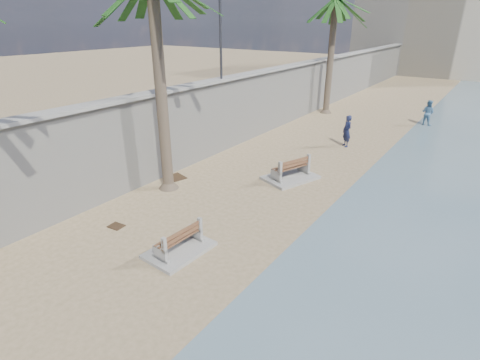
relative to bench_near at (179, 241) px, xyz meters
The scene contains 12 objects.
ground_plane 3.98m from the bench_near, 82.59° to the right, with size 140.00×140.00×0.00m, color #947C5B.
seawall 16.80m from the bench_near, 106.27° to the left, with size 0.45×70.00×3.50m, color gray.
wall_cap 17.04m from the bench_near, 106.27° to the left, with size 0.80×70.00×0.12m, color gray.
end_building 48.55m from the bench_near, 91.77° to the left, with size 18.00×12.00×14.00m, color #B7AA93.
bench_near is the anchor object (origin of this frame).
bench_far 6.68m from the bench_near, 89.22° to the left, with size 2.14×2.56×0.91m.
palm_back 20.59m from the bench_near, 100.66° to the left, with size 5.00×5.00×8.37m.
streetlight 11.22m from the bench_near, 119.62° to the left, with size 0.28×0.28×5.12m.
person_a 12.34m from the bench_near, 88.14° to the left, with size 0.69×0.47×1.91m, color #151A3A.
person_b 19.77m from the bench_near, 81.18° to the left, with size 0.85×0.66×1.76m, color #466E92.
debris_c 5.66m from the bench_near, 134.90° to the left, with size 0.79×0.63×0.03m, color #382616.
debris_d 2.72m from the bench_near, behind, with size 0.48×0.38×0.03m, color #382616.
Camera 1 is at (6.23, -2.60, 6.26)m, focal length 28.00 mm.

